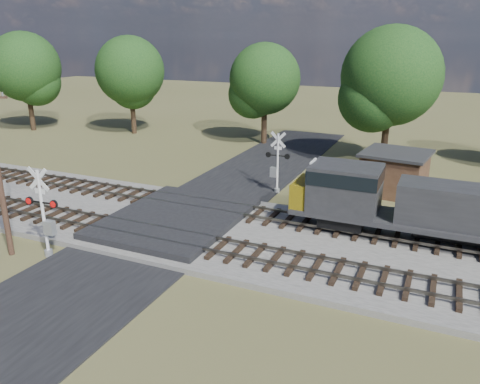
% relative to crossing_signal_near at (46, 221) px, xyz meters
% --- Properties ---
extents(ground, '(160.00, 160.00, 0.00)m').
position_rel_crossing_signal_near_xyz_m(ground, '(3.59, 5.56, -1.91)').
color(ground, brown).
rests_on(ground, ground).
extents(ballast_bed, '(140.00, 10.00, 0.30)m').
position_rel_crossing_signal_near_xyz_m(ballast_bed, '(13.59, 6.06, -1.76)').
color(ballast_bed, gray).
rests_on(ballast_bed, ground).
extents(road, '(7.00, 60.00, 0.08)m').
position_rel_crossing_signal_near_xyz_m(road, '(3.59, 5.56, -1.87)').
color(road, black).
rests_on(road, ground).
extents(crossing_panel, '(7.00, 9.00, 0.62)m').
position_rel_crossing_signal_near_xyz_m(crossing_panel, '(3.59, 6.06, -1.60)').
color(crossing_panel, '#262628').
rests_on(crossing_panel, ground).
extents(track_near, '(140.00, 2.60, 0.33)m').
position_rel_crossing_signal_near_xyz_m(track_near, '(6.71, 3.56, -1.50)').
color(track_near, black).
rests_on(track_near, ballast_bed).
extents(track_far, '(140.00, 2.60, 0.33)m').
position_rel_crossing_signal_near_xyz_m(track_far, '(6.71, 8.56, -1.50)').
color(track_far, black).
rests_on(track_far, ballast_bed).
extents(crossing_signal_near, '(1.85, 0.41, 4.60)m').
position_rel_crossing_signal_near_xyz_m(crossing_signal_near, '(0.00, 0.00, 0.00)').
color(crossing_signal_near, silver).
rests_on(crossing_signal_near, ground).
extents(crossing_signal_far, '(1.74, 0.38, 4.32)m').
position_rel_crossing_signal_near_xyz_m(crossing_signal_far, '(6.86, 13.97, -0.11)').
color(crossing_signal_far, silver).
rests_on(crossing_signal_far, ground).
extents(equipment_shed, '(4.82, 4.82, 2.92)m').
position_rel_crossing_signal_near_xyz_m(equipment_shed, '(14.34, 17.31, -0.43)').
color(equipment_shed, '#412A1C').
rests_on(equipment_shed, ground).
extents(treeline, '(80.54, 11.59, 11.34)m').
position_rel_crossing_signal_near_xyz_m(treeline, '(9.35, 25.59, 4.86)').
color(treeline, black).
rests_on(treeline, ground).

